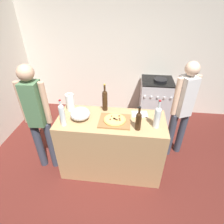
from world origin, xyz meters
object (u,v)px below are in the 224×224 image
Objects in this scene: wine_bottle_clear at (105,100)px; person_in_red at (183,107)px; paper_towel_roll at (70,102)px; wine_bottle_green at (62,114)px; wine_bottle_amber at (157,116)px; person_in_stripes at (37,116)px; stove at (155,100)px; wine_bottle_dark at (139,120)px; pizza at (115,120)px; mixing_bowl at (80,114)px.

person_in_red reaches higher than wine_bottle_clear.
wine_bottle_green is (0.02, -0.35, 0.04)m from paper_towel_roll.
person_in_red reaches higher than wine_bottle_green.
wine_bottle_amber reaches higher than paper_towel_roll.
stove is at bearing 40.72° from person_in_stripes.
wine_bottle_dark is 1.34m from person_in_stripes.
wine_bottle_green is (-0.63, -0.14, 0.13)m from pizza.
person_in_red is at bearing 14.45° from person_in_stripes.
paper_towel_roll reaches higher than stove.
wine_bottle_clear is at bearing 121.73° from pizza.
wine_bottle_green is 1.13× the size of wine_bottle_dark.
wine_bottle_green reaches higher than stove.
wine_bottle_green is 0.38× the size of stove.
person_in_stripes reaches higher than wine_bottle_clear.
wine_bottle_green is at bearing -87.25° from paper_towel_roll.
wine_bottle_clear reaches higher than wine_bottle_dark.
person_in_red is (0.26, -0.97, 0.45)m from stove.
person_in_red is at bearing 11.84° from wine_bottle_clear.
paper_towel_roll is 0.26× the size of stove.
person_in_stripes is (-1.04, -0.01, -0.01)m from pizza.
pizza is 1.14× the size of paper_towel_roll.
wine_bottle_clear is (0.46, 0.41, 0.00)m from wine_bottle_green.
person_in_red is (1.60, 0.29, -0.14)m from paper_towel_roll.
wine_bottle_clear is at bearing 42.09° from mixing_bowl.
person_in_stripes reaches higher than wine_bottle_amber.
wine_bottle_amber is 1.65m from stove.
wine_bottle_clear reaches higher than wine_bottle_green.
person_in_stripes reaches higher than stove.
pizza is at bearing 12.52° from wine_bottle_green.
person_in_stripes is at bearing -179.39° from pizza.
stove is (0.86, 1.21, -0.64)m from wine_bottle_clear.
mixing_bowl is at bearing 178.74° from pizza.
pizza is 0.34m from wine_bottle_clear.
person_in_red is at bearing -74.87° from stove.
wine_bottle_dark is 1.75m from stove.
wine_bottle_clear is at bearing 6.42° from paper_towel_roll.
wine_bottle_dark is 0.19× the size of person_in_stripes.
wine_bottle_clear reaches higher than paper_towel_roll.
person_in_stripes is at bearing -177.95° from mixing_bowl.
pizza is 1.04m from person_in_stripes.
person_in_stripes is (-1.33, 0.11, -0.12)m from wine_bottle_dark.
stove is at bearing 105.13° from person_in_red.
wine_bottle_green is 0.92m from wine_bottle_dark.
stove is 0.57× the size of person_in_stripes.
wine_bottle_dark is (0.92, 0.02, -0.03)m from wine_bottle_green.
mixing_bowl is at bearing 170.18° from wine_bottle_dark.
wine_bottle_dark is (-0.22, -0.08, -0.02)m from wine_bottle_amber.
person_in_red is at bearing 27.75° from pizza.
stove is at bearing 64.93° from pizza.
wine_bottle_dark is at bearing -40.17° from wine_bottle_clear.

